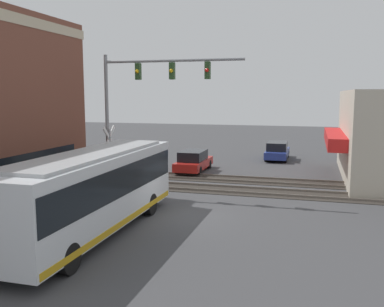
{
  "coord_description": "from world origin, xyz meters",
  "views": [
    {
      "loc": [
        -18.13,
        -5.47,
        5.54
      ],
      "look_at": [
        4.32,
        0.89,
        2.33
      ],
      "focal_mm": 40.0,
      "sensor_mm": 36.0,
      "label": 1
    }
  ],
  "objects_px": {
    "city_bus": "(93,190)",
    "parked_car_blue": "(277,151)",
    "crossing_signal": "(110,152)",
    "parked_car_red": "(194,162)",
    "pedestrian_at_crossing": "(111,177)"
  },
  "relations": [
    {
      "from": "parked_car_red",
      "to": "crossing_signal",
      "type": "bearing_deg",
      "value": 159.68
    },
    {
      "from": "city_bus",
      "to": "parked_car_red",
      "type": "distance_m",
      "value": 14.81
    },
    {
      "from": "crossing_signal",
      "to": "parked_car_blue",
      "type": "relative_size",
      "value": 0.79
    },
    {
      "from": "crossing_signal",
      "to": "parked_car_blue",
      "type": "bearing_deg",
      "value": -28.57
    },
    {
      "from": "crossing_signal",
      "to": "parked_car_red",
      "type": "xyz_separation_m",
      "value": [
        7.66,
        -2.84,
        -1.58
      ]
    },
    {
      "from": "city_bus",
      "to": "parked_car_blue",
      "type": "xyz_separation_m",
      "value": [
        22.24,
        -5.4,
        -1.11
      ]
    },
    {
      "from": "crossing_signal",
      "to": "parked_car_blue",
      "type": "distance_m",
      "value": 17.3
    },
    {
      "from": "crossing_signal",
      "to": "parked_car_red",
      "type": "bearing_deg",
      "value": -20.32
    },
    {
      "from": "pedestrian_at_crossing",
      "to": "parked_car_red",
      "type": "bearing_deg",
      "value": -18.48
    },
    {
      "from": "city_bus",
      "to": "crossing_signal",
      "type": "height_order",
      "value": "crossing_signal"
    },
    {
      "from": "parked_car_red",
      "to": "pedestrian_at_crossing",
      "type": "bearing_deg",
      "value": 161.52
    },
    {
      "from": "parked_car_red",
      "to": "pedestrian_at_crossing",
      "type": "distance_m",
      "value": 8.33
    },
    {
      "from": "parked_car_blue",
      "to": "pedestrian_at_crossing",
      "type": "relative_size",
      "value": 2.7
    },
    {
      "from": "crossing_signal",
      "to": "pedestrian_at_crossing",
      "type": "xyz_separation_m",
      "value": [
        -0.24,
        -0.2,
        -1.37
      ]
    },
    {
      "from": "city_bus",
      "to": "parked_car_blue",
      "type": "height_order",
      "value": "city_bus"
    }
  ]
}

